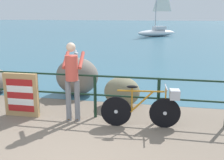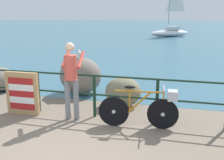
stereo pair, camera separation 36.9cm
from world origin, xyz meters
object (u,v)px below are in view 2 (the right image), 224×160
(breakwater_boulder_main, at_px, (81,76))
(breakwater_boulder_right, at_px, (123,92))
(bicycle, at_px, (145,107))
(person_at_railing, at_px, (71,78))
(folded_deckchair_stack, at_px, (22,93))
(sailboat, at_px, (170,30))
(seagull, at_px, (79,53))

(breakwater_boulder_main, relative_size, breakwater_boulder_right, 1.36)
(bicycle, bearing_deg, breakwater_boulder_main, 131.70)
(person_at_railing, xyz_separation_m, breakwater_boulder_right, (0.93, 1.19, -0.60))
(folded_deckchair_stack, relative_size, breakwater_boulder_main, 0.81)
(sailboat, bearing_deg, breakwater_boulder_right, 57.68)
(folded_deckchair_stack, height_order, breakwater_boulder_right, folded_deckchair_stack)
(breakwater_boulder_main, bearing_deg, folded_deckchair_stack, -110.01)
(breakwater_boulder_main, bearing_deg, person_at_railing, -74.40)
(sailboat, bearing_deg, seagull, 53.77)
(person_at_railing, relative_size, breakwater_boulder_right, 1.89)
(breakwater_boulder_main, height_order, seagull, seagull)
(bicycle, relative_size, person_at_railing, 0.95)
(breakwater_boulder_main, xyz_separation_m, breakwater_boulder_right, (1.50, -0.83, -0.16))
(breakwater_boulder_main, bearing_deg, bicycle, -42.78)
(breakwater_boulder_main, xyz_separation_m, seagull, (0.01, -0.06, 0.69))
(breakwater_boulder_right, bearing_deg, seagull, 152.78)
(breakwater_boulder_right, height_order, sailboat, sailboat)
(folded_deckchair_stack, height_order, breakwater_boulder_main, breakwater_boulder_main)
(folded_deckchair_stack, xyz_separation_m, breakwater_boulder_main, (0.73, 1.99, 0.03))
(breakwater_boulder_right, relative_size, seagull, 2.83)
(breakwater_boulder_right, bearing_deg, person_at_railing, -128.24)
(folded_deckchair_stack, bearing_deg, person_at_railing, -1.11)
(bicycle, bearing_deg, breakwater_boulder_right, 115.38)
(folded_deckchair_stack, relative_size, breakwater_boulder_right, 1.11)
(folded_deckchair_stack, relative_size, seagull, 3.13)
(bicycle, relative_size, breakwater_boulder_right, 1.80)
(seagull, bearing_deg, bicycle, -158.37)
(sailboat, bearing_deg, folded_deckchair_stack, 52.39)
(breakwater_boulder_main, bearing_deg, breakwater_boulder_right, -29.03)
(person_at_railing, bearing_deg, folded_deckchair_stack, 81.73)
(breakwater_boulder_main, height_order, sailboat, sailboat)
(breakwater_boulder_right, bearing_deg, breakwater_boulder_main, 150.97)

